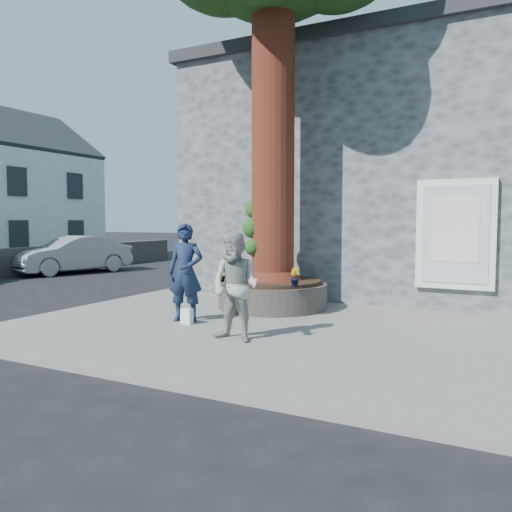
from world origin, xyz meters
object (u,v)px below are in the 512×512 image
at_px(planter, 273,294).
at_px(woman, 235,287).
at_px(car_silver, 73,255).
at_px(man, 186,272).

distance_m(planter, woman, 3.09).
distance_m(planter, car_silver, 10.93).
relative_size(planter, woman, 1.37).
height_order(woman, car_silver, woman).
bearing_deg(man, car_silver, 131.03).
relative_size(man, car_silver, 0.43).
bearing_deg(man, woman, -46.32).
xyz_separation_m(man, car_silver, (-9.35, 6.03, -0.32)).
bearing_deg(man, planter, 51.99).
relative_size(woman, car_silver, 0.40).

